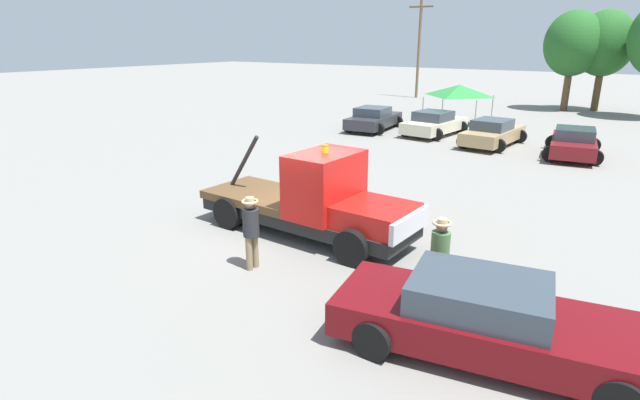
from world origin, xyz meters
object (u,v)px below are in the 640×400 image
(person_at_hood, at_px, (251,227))
(parked_car_cream, at_px, (434,124))
(parked_car_maroon, at_px, (573,143))
(utility_pole, at_px, (419,44))
(tow_truck, at_px, (316,202))
(tree_right, at_px, (605,44))
(tree_left, at_px, (573,44))
(person_near_truck, at_px, (440,252))
(foreground_car, at_px, (490,320))
(parked_car_tan, at_px, (493,133))
(canopy_tent_green, at_px, (460,90))
(parked_car_charcoal, at_px, (373,119))

(person_at_hood, height_order, parked_car_cream, person_at_hood)
(parked_car_maroon, distance_m, utility_pole, 24.60)
(tow_truck, height_order, parked_car_maroon, tow_truck)
(tree_right, distance_m, utility_pole, 14.57)
(tree_left, xyz_separation_m, tree_right, (1.90, 1.03, 0.01))
(person_near_truck, xyz_separation_m, parked_car_cream, (-7.13, 17.22, -0.38))
(foreground_car, xyz_separation_m, tree_left, (-4.50, 33.60, 4.09))
(utility_pole, bearing_deg, person_at_hood, -71.61)
(parked_car_tan, distance_m, canopy_tent_green, 6.74)
(parked_car_maroon, distance_m, tree_right, 18.17)
(tree_right, xyz_separation_m, utility_pole, (-14.55, 0.76, -0.10))
(tow_truck, height_order, canopy_tent_green, tow_truck)
(parked_car_tan, bearing_deg, tow_truck, -176.89)
(parked_car_charcoal, bearing_deg, foreground_car, -152.74)
(canopy_tent_green, height_order, utility_pole, utility_pole)
(utility_pole, bearing_deg, tree_right, -3.00)
(tow_truck, bearing_deg, parked_car_cream, 103.16)
(person_at_hood, distance_m, parked_car_charcoal, 19.09)
(parked_car_charcoal, bearing_deg, person_near_truck, -154.03)
(foreground_car, bearing_deg, person_near_truck, 126.82)
(parked_car_cream, distance_m, tree_left, 16.14)
(parked_car_charcoal, bearing_deg, person_at_hood, -166.07)
(parked_car_tan, relative_size, tree_right, 0.65)
(foreground_car, height_order, utility_pole, utility_pole)
(tow_truck, bearing_deg, parked_car_maroon, 76.11)
(parked_car_cream, relative_size, canopy_tent_green, 1.37)
(parked_car_tan, xyz_separation_m, tree_left, (0.55, 16.16, 4.10))
(tow_truck, bearing_deg, foreground_car, -24.75)
(person_at_hood, distance_m, canopy_tent_green, 22.89)
(parked_car_charcoal, height_order, canopy_tent_green, canopy_tent_green)
(foreground_car, relative_size, person_near_truck, 3.15)
(foreground_car, relative_size, parked_car_charcoal, 1.18)
(tow_truck, xyz_separation_m, parked_car_maroon, (4.01, 14.29, -0.33))
(person_at_hood, height_order, parked_car_tan, person_at_hood)
(tow_truck, distance_m, parked_car_maroon, 14.85)
(canopy_tent_green, xyz_separation_m, utility_pole, (-8.35, 12.52, 2.58))
(person_near_truck, relative_size, tree_left, 0.25)
(parked_car_cream, height_order, tree_right, tree_right)
(tow_truck, distance_m, tree_left, 31.16)
(parked_car_charcoal, bearing_deg, parked_car_cream, -90.29)
(utility_pole, bearing_deg, tow_truck, -70.19)
(tree_right, bearing_deg, person_at_hood, -94.76)
(person_at_hood, height_order, utility_pole, utility_pole)
(tow_truck, distance_m, parked_car_cream, 16.17)
(foreground_car, bearing_deg, parked_car_charcoal, 113.39)
(person_near_truck, bearing_deg, person_at_hood, 159.13)
(foreground_car, distance_m, person_near_truck, 1.97)
(tree_left, bearing_deg, foreground_car, -82.37)
(person_near_truck, relative_size, parked_car_tan, 0.38)
(parked_car_charcoal, bearing_deg, parked_car_tan, -102.10)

